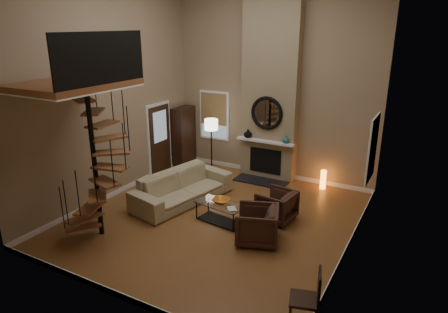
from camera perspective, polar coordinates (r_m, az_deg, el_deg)
The scene contains 32 objects.
ground at distance 9.45m, azimuth -1.19°, elevation -8.78°, with size 6.00×6.50×0.01m, color #976130.
back_wall at distance 11.44m, azimuth 7.03°, elevation 10.43°, with size 6.00×0.02×5.50m, color #998162.
front_wall at distance 6.04m, azimuth -17.00°, elevation 2.55°, with size 6.00×0.02×5.50m, color #998162.
left_wall at distance 10.37m, azimuth -15.98°, elevation 9.04°, with size 0.02×6.50×5.50m, color #998162.
right_wall at distance 7.53m, azimuth 18.93°, elevation 5.41°, with size 0.02×6.50×5.50m, color #998162.
baseboard_back at distance 12.10m, azimuth 6.52°, elevation -2.29°, with size 6.00×0.02×0.12m, color white.
baseboard_front at distance 7.23m, azimuth -14.86°, elevation -18.39°, with size 6.00×0.02×0.12m, color white.
baseboard_left at distance 11.09m, azimuth -14.73°, elevation -4.78°, with size 0.02×6.50×0.12m, color white.
baseboard_right at distance 8.51m, azimuth 16.96°, elevation -12.48°, with size 0.02×6.50×0.12m, color white.
chimney_breast at distance 11.27m, azimuth 6.66°, elevation 10.32°, with size 1.60×0.38×5.50m, color #8B7A5A.
hearth at distance 11.54m, azimuth 5.22°, elevation -3.51°, with size 1.50×0.60×0.04m, color black.
firebox at distance 11.60m, azimuth 5.88°, elevation -0.61°, with size 0.95×0.02×0.72m, color black.
mantel at distance 11.35m, azimuth 5.82°, elevation 2.13°, with size 1.70×0.18×0.06m, color white.
mirror_frame at distance 11.21m, azimuth 6.07°, elevation 6.14°, with size 0.94×0.94×0.10m, color black.
mirror_disc at distance 11.22m, azimuth 6.09°, elevation 6.15°, with size 0.80×0.80×0.01m, color white.
vase_left at distance 11.56m, azimuth 3.42°, elevation 3.29°, with size 0.24×0.24×0.25m, color black.
vase_right at distance 11.14m, azimuth 8.76°, elevation 2.42°, with size 0.20×0.20×0.21m, color #1C5E62.
window_back at distance 12.44m, azimuth -1.39°, elevation 5.92°, with size 1.02×0.06×1.52m.
window_right at distance 9.73m, azimuth 20.31°, elevation 1.20°, with size 0.06×1.02×1.52m.
entry_door at distance 12.02m, azimuth -9.15°, elevation 2.42°, with size 0.10×1.05×2.16m.
loft at distance 8.39m, azimuth -20.19°, elevation 9.91°, with size 1.70×2.20×1.09m.
spiral_stair at distance 8.52m, azimuth -17.91°, elevation 0.19°, with size 1.47×1.47×4.06m.
hutch at distance 12.70m, azimuth -5.72°, elevation 2.96°, with size 0.38×0.81×1.80m, color black.
sofa at distance 10.19m, azimuth -5.93°, elevation -4.32°, with size 2.68×1.05×0.78m, color tan.
armchair_near at distance 9.29m, azimuth 7.85°, elevation -7.02°, with size 0.76×0.78×0.71m, color #3E251D.
armchair_far at distance 8.42m, azimuth 5.26°, elevation -9.74°, with size 0.84×0.86×0.78m, color #3E251D.
coffee_table at distance 9.18m, azimuth -0.54°, elevation -7.64°, with size 1.18×0.70×0.43m.
bowl at distance 9.13m, azimuth -0.39°, elevation -6.32°, with size 0.39×0.39×0.10m, color orange.
book at distance 8.83m, azimuth 0.97°, elevation -7.46°, with size 0.18×0.24×0.02m, color gray.
floor_lamp at distance 11.58m, azimuth -1.82°, elevation 3.90°, with size 0.39×0.39×1.70m.
accent_lamp at distance 11.29m, azimuth 13.89°, elevation -3.25°, with size 0.15×0.15×0.55m, color orange.
side_chair at distance 6.35m, azimuth 12.11°, elevation -18.74°, with size 0.53×0.51×0.93m.
Camera 1 is at (4.23, -7.26, 4.32)m, focal length 32.20 mm.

